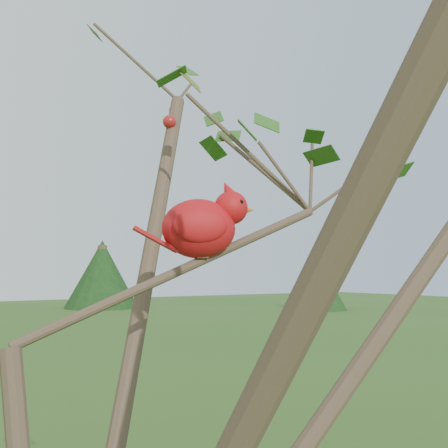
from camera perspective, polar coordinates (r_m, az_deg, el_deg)
crabapple_tree at (r=0.88m, az=-14.02°, el=-1.46°), size 2.35×2.05×2.95m
cardinal at (r=1.08m, az=-2.17°, el=-0.16°), size 0.23×0.15×0.17m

